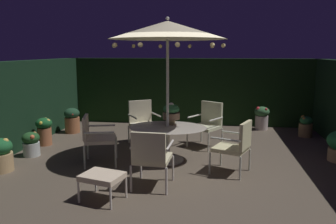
{
  "coord_description": "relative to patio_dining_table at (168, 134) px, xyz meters",
  "views": [
    {
      "loc": [
        0.73,
        -6.16,
        2.18
      ],
      "look_at": [
        -0.19,
        0.33,
        0.99
      ],
      "focal_mm": 35.85,
      "sensor_mm": 36.0,
      "label": 1
    }
  ],
  "objects": [
    {
      "name": "ground_plane",
      "position": [
        0.19,
        -0.27,
        -0.56
      ],
      "size": [
        7.6,
        7.98,
        0.02
      ],
      "primitive_type": "cube",
      "color": "brown"
    },
    {
      "name": "potted_plant_right_far",
      "position": [
        -2.95,
        -1.02,
        -0.23
      ],
      "size": [
        0.44,
        0.44,
        0.62
      ],
      "color": "tan",
      "rests_on": "ground_plane"
    },
    {
      "name": "patio_chair_east",
      "position": [
        1.31,
        -0.54,
        0.0
      ],
      "size": [
        0.76,
        0.75,
        0.97
      ],
      "color": "silver",
      "rests_on": "ground_plane"
    },
    {
      "name": "patio_chair_north",
      "position": [
        -1.36,
        -0.38,
        0.02
      ],
      "size": [
        0.75,
        0.78,
        0.95
      ],
      "color": "silver",
      "rests_on": "ground_plane"
    },
    {
      "name": "potted_plant_left_far",
      "position": [
        2.24,
        3.08,
        -0.19
      ],
      "size": [
        0.41,
        0.41,
        0.65
      ],
      "color": "beige",
      "rests_on": "ground_plane"
    },
    {
      "name": "patio_chair_northeast",
      "position": [
        -0.06,
        -1.42,
        0.01
      ],
      "size": [
        0.63,
        0.66,
        0.97
      ],
      "color": "silver",
      "rests_on": "ground_plane"
    },
    {
      "name": "potted_plant_right_near",
      "position": [
        -2.89,
        -0.09,
        -0.28
      ],
      "size": [
        0.36,
        0.36,
        0.51
      ],
      "color": "silver",
      "rests_on": "ground_plane"
    },
    {
      "name": "patio_umbrella",
      "position": [
        0.0,
        0.0,
        2.02
      ],
      "size": [
        2.25,
        2.25,
        2.82
      ],
      "color": "beige",
      "rests_on": "ground_plane"
    },
    {
      "name": "patio_chair_south",
      "position": [
        -0.77,
        1.2,
        0.02
      ],
      "size": [
        0.85,
        0.84,
        1.02
      ],
      "color": "silver",
      "rests_on": "ground_plane"
    },
    {
      "name": "patio_chair_southeast",
      "position": [
        0.77,
        1.2,
        0.03
      ],
      "size": [
        0.83,
        0.83,
        1.02
      ],
      "color": "silver",
      "rests_on": "ground_plane"
    },
    {
      "name": "potted_plant_front_corner",
      "position": [
        -3.03,
        0.74,
        -0.19
      ],
      "size": [
        0.38,
        0.38,
        0.65
      ],
      "color": "#AE6641",
      "rests_on": "ground_plane"
    },
    {
      "name": "ottoman_footrest",
      "position": [
        -0.7,
        -1.94,
        -0.19
      ],
      "size": [
        0.68,
        0.59,
        0.41
      ],
      "color": "silver",
      "rests_on": "ground_plane"
    },
    {
      "name": "potted_plant_back_right",
      "position": [
        3.25,
        2.4,
        -0.28
      ],
      "size": [
        0.34,
        0.34,
        0.54
      ],
      "color": "olive",
      "rests_on": "ground_plane"
    },
    {
      "name": "centerpiece_planter",
      "position": [
        0.05,
        0.19,
        0.41
      ],
      "size": [
        0.35,
        0.35,
        0.45
      ],
      "color": "olive",
      "rests_on": "patio_dining_table"
    },
    {
      "name": "potted_plant_back_left",
      "position": [
        -2.89,
        1.99,
        -0.2
      ],
      "size": [
        0.41,
        0.41,
        0.67
      ],
      "color": "#A6633D",
      "rests_on": "ground_plane"
    },
    {
      "name": "patio_dining_table",
      "position": [
        0.0,
        0.0,
        0.0
      ],
      "size": [
        1.56,
        1.19,
        0.71
      ],
      "color": "silver",
      "rests_on": "ground_plane"
    },
    {
      "name": "hedge_backdrop_rear",
      "position": [
        0.19,
        3.57,
        0.43
      ],
      "size": [
        7.6,
        0.3,
        1.97
      ],
      "primitive_type": "cube",
      "color": "black",
      "rests_on": "ground_plane"
    }
  ]
}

